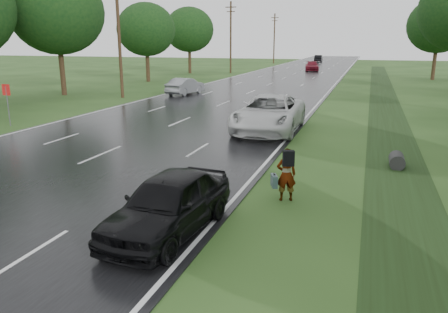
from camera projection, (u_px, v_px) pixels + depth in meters
road at (279, 80)px, 51.96m from camera, size 14.00×180.00×0.04m
edge_stripe_east at (337, 82)px, 49.90m from camera, size 0.12×180.00×0.01m
edge_stripe_west at (225, 79)px, 54.01m from camera, size 0.12×180.00×0.01m
center_line at (279, 80)px, 51.95m from camera, size 0.12×180.00×0.01m
drainage_ditch at (389, 125)px, 24.34m from camera, size 2.20×120.00×0.56m
road_sign at (7, 96)px, 23.85m from camera, size 0.50×0.06×2.30m
utility_pole_mid at (119, 33)px, 35.08m from camera, size 1.60×0.26×10.00m
utility_pole_far at (231, 36)px, 62.61m from camera, size 1.60×0.26×10.00m
utility_pole_distant at (274, 38)px, 90.13m from camera, size 1.60×0.26×10.00m
tree_east_f at (439, 25)px, 51.44m from camera, size 7.20×7.20×9.62m
tree_west_c at (57, 12)px, 36.40m from camera, size 7.80×7.80×10.43m
tree_west_d at (146, 30)px, 49.28m from camera, size 6.60×6.60×8.80m
tree_west_f at (189, 30)px, 62.23m from camera, size 7.00×7.00×9.29m
pedestrian at (286, 174)px, 12.73m from camera, size 0.83×0.65×1.59m
white_pickup at (269, 113)px, 22.50m from camera, size 3.18×6.67×1.84m
dark_sedan at (169, 204)px, 10.51m from camera, size 2.11×4.50×1.49m
silver_sedan at (185, 86)px, 38.09m from camera, size 2.12×4.50×1.43m
far_car_red at (312, 66)px, 68.31m from camera, size 2.76×5.23×1.44m
far_car_dark at (318, 58)px, 97.36m from camera, size 1.78×4.62×1.50m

